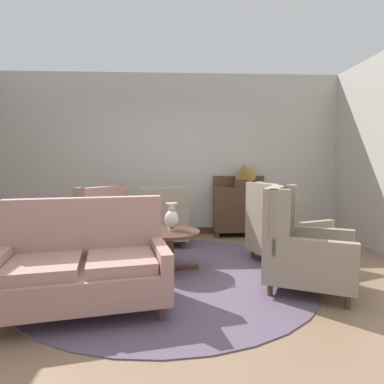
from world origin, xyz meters
The scene contains 13 objects.
ground centered at (0.00, 0.00, 0.00)m, with size 8.97×8.97×0.00m, color #896B51.
wall_back centered at (0.00, 2.61, 1.51)m, with size 6.57×0.08×3.02m, color #BCB7AD.
baseboard_back centered at (0.00, 2.55, 0.06)m, with size 6.41×0.03×0.12m, color #4C3323.
area_rug centered at (0.00, 0.30, 0.01)m, with size 3.56×3.56×0.01m, color #5B4C60.
coffee_table centered at (0.02, 0.41, 0.41)m, with size 0.76×0.76×0.52m.
porcelain_vase centered at (0.04, 0.47, 0.67)m, with size 0.18×0.18×0.35m.
settee centered at (-0.76, -0.62, 0.41)m, with size 1.65×1.11×1.03m.
armchair_near_window centered at (1.54, 0.68, 0.45)m, with size 1.11×1.04×1.10m.
armchair_far_left centered at (-1.15, 1.28, 0.43)m, with size 1.17×1.16×1.03m.
armchair_beside_settee centered at (-0.11, 1.70, 0.41)m, with size 0.84×0.97×0.99m.
armchair_foreground_right centered at (1.43, -0.28, 0.46)m, with size 1.11×1.04×1.12m.
sideboard centered at (1.28, 2.31, 0.52)m, with size 0.97×0.38×1.11m.
gramophone centered at (1.33, 2.22, 1.20)m, with size 0.53×0.60×0.57m.
Camera 1 is at (0.10, -3.64, 1.39)m, focal length 30.61 mm.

